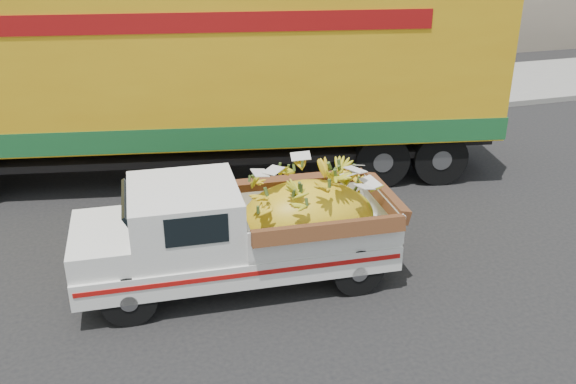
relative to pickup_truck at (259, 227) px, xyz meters
name	(u,v)px	position (x,y,z in m)	size (l,w,h in m)	color
ground	(221,258)	(-0.46, 0.77, -0.87)	(100.00, 100.00, 0.00)	black
curb	(171,136)	(-0.46, 6.82, -0.80)	(60.00, 0.25, 0.15)	gray
sidewalk	(161,111)	(-0.46, 8.92, -0.80)	(60.00, 4.00, 0.14)	gray
pickup_truck	(259,227)	(0.00, 0.00, 0.00)	(4.72, 1.98, 1.62)	black
semi_trailer	(203,75)	(0.01, 4.36, 1.25)	(12.08, 4.72, 3.80)	black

